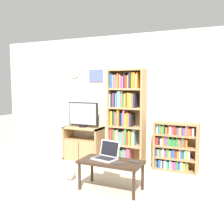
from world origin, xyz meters
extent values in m
plane|color=#BCAD93|center=(0.00, 0.00, 0.00)|extent=(18.00, 18.00, 0.00)
cube|color=beige|center=(0.00, 1.99, 1.30)|extent=(6.50, 0.06, 2.60)
torus|color=#B2B2B7|center=(-1.36, 1.94, 1.89)|extent=(0.30, 0.03, 0.30)
cylinder|color=white|center=(-1.36, 1.94, 1.89)|extent=(0.24, 0.02, 0.24)
cube|color=silver|center=(-0.82, 1.95, 1.79)|extent=(0.37, 0.01, 0.28)
cube|color=slate|center=(-0.82, 1.94, 1.79)|extent=(0.33, 0.02, 0.26)
cube|color=tan|center=(-1.41, 1.73, 0.35)|extent=(0.04, 0.42, 0.70)
cube|color=tan|center=(-0.62, 1.73, 0.35)|extent=(0.04, 0.42, 0.70)
cube|color=tan|center=(-1.02, 1.73, 0.69)|extent=(0.82, 0.42, 0.04)
cube|color=tan|center=(-1.02, 1.73, 0.02)|extent=(0.82, 0.42, 0.04)
cube|color=tan|center=(-1.02, 1.73, 0.42)|extent=(0.75, 0.38, 0.04)
cube|color=tan|center=(-1.20, 1.53, 0.23)|extent=(0.36, 0.02, 0.39)
cube|color=tan|center=(-0.83, 1.53, 0.23)|extent=(0.36, 0.02, 0.39)
cylinder|color=black|center=(-1.02, 1.72, 0.72)|extent=(0.18, 0.18, 0.04)
cube|color=black|center=(-1.02, 1.72, 0.99)|extent=(0.69, 0.05, 0.48)
cube|color=#9399A3|center=(-1.02, 1.70, 0.99)|extent=(0.65, 0.01, 0.45)
cube|color=tan|center=(-0.41, 1.78, 0.95)|extent=(0.04, 0.30, 1.90)
cube|color=tan|center=(0.29, 1.78, 0.95)|extent=(0.04, 0.30, 1.90)
cube|color=tan|center=(-0.06, 1.93, 0.95)|extent=(0.74, 0.02, 1.90)
cube|color=tan|center=(-0.06, 1.78, 0.02)|extent=(0.67, 0.27, 0.04)
cube|color=tan|center=(-0.06, 1.78, 0.39)|extent=(0.67, 0.27, 0.04)
cube|color=tan|center=(-0.06, 1.78, 0.76)|extent=(0.67, 0.27, 0.04)
cube|color=tan|center=(-0.06, 1.78, 1.14)|extent=(0.67, 0.27, 0.04)
cube|color=tan|center=(-0.06, 1.78, 1.51)|extent=(0.67, 0.27, 0.04)
cube|color=tan|center=(-0.06, 1.78, 1.89)|extent=(0.67, 0.27, 0.04)
cube|color=red|center=(-0.37, 1.79, 0.18)|extent=(0.03, 0.24, 0.29)
cube|color=#93704C|center=(-0.34, 1.80, 0.19)|extent=(0.03, 0.19, 0.30)
cube|color=#759EB7|center=(-0.30, 1.80, 0.19)|extent=(0.04, 0.19, 0.32)
cube|color=#93704C|center=(-0.26, 1.80, 0.16)|extent=(0.02, 0.20, 0.24)
cube|color=#759EB7|center=(-0.23, 1.79, 0.20)|extent=(0.04, 0.23, 0.32)
cube|color=#759EB7|center=(-0.20, 1.80, 0.17)|extent=(0.02, 0.20, 0.27)
cube|color=#759EB7|center=(-0.18, 1.80, 0.16)|extent=(0.02, 0.22, 0.25)
cube|color=#388947|center=(-0.16, 1.80, 0.16)|extent=(0.03, 0.19, 0.25)
cube|color=#93704C|center=(-0.12, 1.80, 0.16)|extent=(0.03, 0.20, 0.25)
cube|color=#5B9389|center=(-0.09, 1.80, 0.18)|extent=(0.02, 0.21, 0.28)
cube|color=#759EB7|center=(-0.06, 1.80, 0.17)|extent=(0.02, 0.20, 0.27)
cube|color=#9E4293|center=(-0.02, 1.80, 0.19)|extent=(0.04, 0.20, 0.30)
cube|color=#93704C|center=(0.01, 1.79, 0.19)|extent=(0.02, 0.24, 0.31)
cube|color=#B75B70|center=(0.04, 1.80, 0.19)|extent=(0.03, 0.22, 0.30)
cube|color=#B75B70|center=(-0.37, 1.80, 0.57)|extent=(0.03, 0.20, 0.32)
cube|color=red|center=(-0.33, 1.79, 0.57)|extent=(0.04, 0.23, 0.31)
cube|color=#388947|center=(-0.29, 1.80, 0.55)|extent=(0.04, 0.22, 0.29)
cube|color=orange|center=(-0.25, 1.79, 0.54)|extent=(0.02, 0.23, 0.27)
cube|color=white|center=(-0.22, 1.79, 0.55)|extent=(0.03, 0.24, 0.29)
cube|color=#B75B70|center=(-0.19, 1.80, 0.53)|extent=(0.02, 0.20, 0.25)
cube|color=#5B9389|center=(-0.17, 1.80, 0.54)|extent=(0.02, 0.21, 0.25)
cube|color=#5B9389|center=(-0.13, 1.80, 0.53)|extent=(0.04, 0.21, 0.25)
cube|color=#93704C|center=(-0.08, 1.79, 0.55)|extent=(0.04, 0.23, 0.28)
cube|color=#388947|center=(-0.04, 1.79, 0.57)|extent=(0.04, 0.25, 0.32)
cube|color=red|center=(0.00, 1.80, 0.54)|extent=(0.03, 0.22, 0.27)
cube|color=gold|center=(0.04, 1.79, 0.55)|extent=(0.03, 0.24, 0.29)
cube|color=#93704C|center=(0.06, 1.79, 0.55)|extent=(0.02, 0.23, 0.28)
cube|color=gold|center=(0.09, 1.80, 0.55)|extent=(0.02, 0.20, 0.28)
cube|color=#759EB7|center=(0.12, 1.80, 0.57)|extent=(0.04, 0.20, 0.32)
cube|color=orange|center=(-0.37, 1.80, 0.93)|extent=(0.03, 0.21, 0.29)
cube|color=gold|center=(-0.34, 1.79, 0.93)|extent=(0.03, 0.23, 0.29)
cube|color=#232328|center=(-0.31, 1.80, 0.92)|extent=(0.02, 0.21, 0.27)
cube|color=#388947|center=(-0.28, 1.80, 0.93)|extent=(0.02, 0.21, 0.30)
cube|color=#B75B70|center=(-0.26, 1.80, 0.92)|extent=(0.02, 0.22, 0.28)
cube|color=#B75B70|center=(-0.24, 1.79, 0.91)|extent=(0.02, 0.24, 0.25)
cube|color=orange|center=(-0.20, 1.79, 0.94)|extent=(0.04, 0.23, 0.32)
cube|color=#232328|center=(-0.16, 1.80, 0.91)|extent=(0.03, 0.22, 0.26)
cube|color=#2856A8|center=(-0.12, 1.80, 0.91)|extent=(0.04, 0.19, 0.26)
cube|color=#B75B70|center=(-0.08, 1.79, 0.94)|extent=(0.04, 0.23, 0.32)
cube|color=gold|center=(-0.05, 1.80, 0.91)|extent=(0.02, 0.22, 0.25)
cube|color=orange|center=(-0.01, 1.80, 0.92)|extent=(0.04, 0.21, 0.27)
cube|color=#B75B70|center=(0.03, 1.80, 0.91)|extent=(0.03, 0.22, 0.26)
cube|color=#232328|center=(0.07, 1.79, 0.90)|extent=(0.04, 0.23, 0.24)
cube|color=white|center=(-0.37, 1.79, 1.28)|extent=(0.02, 0.24, 0.26)
cube|color=#232328|center=(-0.34, 1.80, 1.28)|extent=(0.04, 0.22, 0.26)
cube|color=#9E4293|center=(-0.30, 1.79, 1.30)|extent=(0.02, 0.23, 0.28)
cube|color=#232328|center=(-0.28, 1.80, 1.30)|extent=(0.03, 0.22, 0.29)
cube|color=#5B9389|center=(-0.25, 1.80, 1.29)|extent=(0.03, 0.22, 0.27)
cube|color=#2856A8|center=(-0.22, 1.79, 1.30)|extent=(0.02, 0.23, 0.28)
cube|color=#759EB7|center=(-0.20, 1.79, 1.31)|extent=(0.02, 0.24, 0.31)
cube|color=#759EB7|center=(-0.17, 1.79, 1.31)|extent=(0.03, 0.24, 0.31)
cube|color=#93704C|center=(-0.13, 1.80, 1.32)|extent=(0.04, 0.20, 0.32)
cube|color=#388947|center=(-0.09, 1.80, 1.29)|extent=(0.04, 0.19, 0.27)
cube|color=gold|center=(-0.06, 1.80, 1.30)|extent=(0.02, 0.20, 0.28)
cube|color=#232328|center=(-0.03, 1.80, 1.30)|extent=(0.02, 0.19, 0.29)
cube|color=orange|center=(0.01, 1.80, 1.30)|extent=(0.04, 0.22, 0.29)
cube|color=gold|center=(0.05, 1.79, 1.29)|extent=(0.04, 0.23, 0.28)
cube|color=#B75B70|center=(0.09, 1.80, 1.29)|extent=(0.04, 0.22, 0.27)
cube|color=#232328|center=(0.14, 1.79, 1.29)|extent=(0.04, 0.23, 0.28)
cube|color=#2856A8|center=(-0.36, 1.80, 1.68)|extent=(0.04, 0.20, 0.29)
cube|color=#5B9389|center=(-0.33, 1.80, 1.66)|extent=(0.02, 0.21, 0.26)
cube|color=#5B9389|center=(-0.31, 1.79, 1.66)|extent=(0.02, 0.24, 0.26)
cube|color=#B75B70|center=(-0.27, 1.79, 1.66)|extent=(0.04, 0.23, 0.26)
cube|color=#93704C|center=(-0.23, 1.80, 1.65)|extent=(0.02, 0.22, 0.24)
cube|color=orange|center=(-0.21, 1.79, 1.67)|extent=(0.02, 0.24, 0.29)
cube|color=#9E4293|center=(-0.18, 1.80, 1.67)|extent=(0.03, 0.19, 0.28)
cube|color=gold|center=(-0.16, 1.79, 1.66)|extent=(0.02, 0.23, 0.26)
cube|color=#9E4293|center=(-0.14, 1.79, 1.65)|extent=(0.03, 0.24, 0.24)
cube|color=#B75B70|center=(-0.11, 1.80, 1.65)|extent=(0.03, 0.22, 0.24)
cube|color=#232328|center=(-0.07, 1.80, 1.68)|extent=(0.03, 0.21, 0.30)
cube|color=red|center=(-0.04, 1.79, 1.65)|extent=(0.03, 0.23, 0.25)
cube|color=gold|center=(-0.02, 1.80, 1.65)|extent=(0.02, 0.19, 0.24)
cube|color=#759EB7|center=(0.01, 1.80, 1.67)|extent=(0.03, 0.19, 0.28)
cube|color=#232328|center=(0.04, 1.79, 1.68)|extent=(0.04, 0.24, 0.30)
cube|color=orange|center=(0.09, 1.80, 1.68)|extent=(0.04, 0.21, 0.31)
cube|color=orange|center=(0.13, 1.79, 1.68)|extent=(0.04, 0.22, 0.30)
cube|color=white|center=(0.16, 1.80, 1.67)|extent=(0.02, 0.19, 0.27)
cube|color=orange|center=(0.19, 1.80, 1.68)|extent=(0.02, 0.22, 0.30)
cube|color=#9E754C|center=(0.54, 1.80, 0.45)|extent=(0.04, 0.27, 0.90)
cube|color=#9E754C|center=(1.31, 1.80, 0.45)|extent=(0.04, 0.27, 0.90)
cube|color=#9E754C|center=(0.93, 1.93, 0.45)|extent=(0.81, 0.02, 0.90)
cube|color=#9E754C|center=(0.93, 1.80, 0.02)|extent=(0.74, 0.23, 0.04)
cube|color=#9E754C|center=(0.93, 1.80, 0.23)|extent=(0.74, 0.23, 0.04)
cube|color=#9E754C|center=(0.93, 1.80, 0.45)|extent=(0.74, 0.23, 0.04)
cube|color=#9E754C|center=(0.93, 1.80, 0.67)|extent=(0.74, 0.23, 0.04)
cube|color=#9E754C|center=(0.93, 1.80, 0.89)|extent=(0.74, 0.23, 0.04)
cube|color=#759EB7|center=(0.57, 1.82, 0.12)|extent=(0.02, 0.17, 0.16)
cube|color=#232328|center=(0.60, 1.82, 0.10)|extent=(0.04, 0.18, 0.14)
cube|color=#2856A8|center=(0.65, 1.81, 0.11)|extent=(0.04, 0.21, 0.15)
cube|color=white|center=(0.68, 1.81, 0.10)|extent=(0.02, 0.19, 0.14)
cube|color=#232328|center=(0.71, 1.81, 0.11)|extent=(0.02, 0.20, 0.14)
cube|color=white|center=(0.74, 1.81, 0.11)|extent=(0.03, 0.21, 0.15)
cube|color=#759EB7|center=(0.77, 1.81, 0.11)|extent=(0.03, 0.19, 0.15)
cube|color=#388947|center=(0.81, 1.81, 0.10)|extent=(0.03, 0.21, 0.13)
cube|color=#759EB7|center=(0.85, 1.81, 0.12)|extent=(0.04, 0.20, 0.17)
cube|color=#B75B70|center=(0.89, 1.81, 0.11)|extent=(0.04, 0.21, 0.14)
cube|color=#9E4293|center=(0.93, 1.81, 0.11)|extent=(0.04, 0.21, 0.14)
cube|color=#388947|center=(0.97, 1.81, 0.12)|extent=(0.03, 0.20, 0.16)
cube|color=#2856A8|center=(1.01, 1.82, 0.12)|extent=(0.03, 0.17, 0.17)
cube|color=white|center=(1.05, 1.81, 0.12)|extent=(0.04, 0.19, 0.16)
cube|color=gold|center=(1.10, 1.81, 0.11)|extent=(0.04, 0.20, 0.14)
cube|color=#5B9389|center=(1.13, 1.82, 0.12)|extent=(0.02, 0.18, 0.17)
cube|color=gold|center=(1.16, 1.82, 0.11)|extent=(0.02, 0.16, 0.14)
cube|color=#2856A8|center=(0.58, 1.81, 0.32)|extent=(0.04, 0.19, 0.13)
cube|color=gold|center=(0.62, 1.81, 0.32)|extent=(0.03, 0.19, 0.13)
cube|color=#2856A8|center=(0.65, 1.82, 0.33)|extent=(0.02, 0.18, 0.15)
cube|color=gold|center=(0.68, 1.81, 0.32)|extent=(0.02, 0.19, 0.13)
cube|color=white|center=(0.71, 1.81, 0.33)|extent=(0.03, 0.18, 0.16)
cube|color=#9E4293|center=(0.74, 1.81, 0.32)|extent=(0.04, 0.19, 0.13)
cube|color=#388947|center=(0.79, 1.81, 0.33)|extent=(0.04, 0.18, 0.16)
cube|color=gold|center=(0.83, 1.82, 0.32)|extent=(0.04, 0.17, 0.13)
cube|color=#2856A8|center=(0.86, 1.81, 0.32)|extent=(0.03, 0.18, 0.13)
cube|color=#2856A8|center=(0.90, 1.81, 0.33)|extent=(0.04, 0.20, 0.15)
cube|color=red|center=(0.94, 1.82, 0.32)|extent=(0.03, 0.17, 0.14)
cube|color=orange|center=(0.98, 1.81, 0.32)|extent=(0.04, 0.18, 0.14)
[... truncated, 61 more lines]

